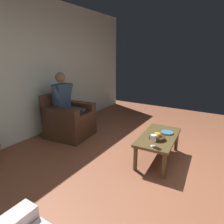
{
  "coord_description": "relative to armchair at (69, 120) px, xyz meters",
  "views": [
    {
      "loc": [
        2.46,
        0.34,
        1.62
      ],
      "look_at": [
        -0.36,
        -1.42,
        0.63
      ],
      "focal_mm": 30.71,
      "sensor_mm": 36.0,
      "label": 1
    }
  ],
  "objects": [
    {
      "name": "ground_plane",
      "position": [
        0.23,
        2.39,
        -0.34
      ],
      "size": [
        7.16,
        7.16,
        0.0
      ],
      "primitive_type": "plane",
      "color": "brown"
    },
    {
      "name": "wall_back",
      "position": [
        0.23,
        -0.63,
        1.03
      ],
      "size": [
        6.24,
        0.06,
        2.73
      ],
      "primitive_type": "cube",
      "color": "silver",
      "rests_on": "ground"
    },
    {
      "name": "armchair",
      "position": [
        0.0,
        0.0,
        0.0
      ],
      "size": [
        0.86,
        0.89,
        0.89
      ],
      "rotation": [
        0.0,
        0.0,
        0.12
      ],
      "color": "#3D271B",
      "rests_on": "ground"
    },
    {
      "name": "person_seated",
      "position": [
        0.0,
        -0.01,
        0.36
      ],
      "size": [
        0.62,
        0.64,
        1.3
      ],
      "rotation": [
        0.0,
        0.0,
        0.12
      ],
      "color": "#334B68",
      "rests_on": "ground"
    },
    {
      "name": "coffee_table",
      "position": [
        -0.04,
        1.89,
        0.01
      ],
      "size": [
        1.04,
        0.58,
        0.41
      ],
      "rotation": [
        0.0,
        0.0,
        0.07
      ],
      "color": "brown",
      "rests_on": "ground"
    },
    {
      "name": "wine_glass_near",
      "position": [
        0.36,
        1.94,
        0.19
      ],
      "size": [
        0.08,
        0.08,
        0.17
      ],
      "color": "silver",
      "rests_on": "coffee_table"
    },
    {
      "name": "fruit_bowl",
      "position": [
        0.11,
        1.91,
        0.11
      ],
      "size": [
        0.24,
        0.24,
        0.11
      ],
      "color": "#3D2713",
      "rests_on": "coffee_table"
    },
    {
      "name": "decorative_dish",
      "position": [
        -0.2,
        1.97,
        0.09
      ],
      "size": [
        0.2,
        0.2,
        0.02
      ],
      "primitive_type": "cylinder",
      "color": "teal",
      "rests_on": "coffee_table"
    }
  ]
}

